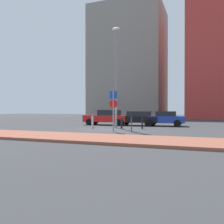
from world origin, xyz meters
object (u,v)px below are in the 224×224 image
(parked_car_red, at_px, (107,117))
(traffic_bollard_mid, at_px, (142,123))
(parking_meter, at_px, (131,120))
(street_lamp, at_px, (116,70))
(parking_sign_post, at_px, (113,106))
(traffic_bollard_near, at_px, (92,123))
(parked_car_blue, at_px, (164,118))
(parked_car_black, at_px, (138,118))
(traffic_bollard_edge, at_px, (92,122))
(traffic_bollard_far, at_px, (122,123))

(parked_car_red, height_order, traffic_bollard_mid, parked_car_red)
(parking_meter, relative_size, street_lamp, 0.15)
(parking_sign_post, height_order, traffic_bollard_near, parking_sign_post)
(parked_car_blue, xyz_separation_m, traffic_bollard_mid, (-1.11, -4.22, -0.30))
(parking_sign_post, xyz_separation_m, traffic_bollard_near, (-2.73, 2.24, -1.36))
(traffic_bollard_near, bearing_deg, parked_car_black, 61.83)
(parked_car_red, xyz_separation_m, traffic_bollard_mid, (4.65, -3.80, -0.35))
(parked_car_black, distance_m, parked_car_blue, 2.54)
(parked_car_blue, height_order, traffic_bollard_edge, parked_car_blue)
(parked_car_blue, bearing_deg, parking_sign_post, -108.14)
(parking_meter, bearing_deg, parking_sign_post, -171.20)
(parked_car_red, height_order, parking_meter, parked_car_red)
(parking_meter, bearing_deg, traffic_bollard_mid, 89.17)
(parking_meter, distance_m, traffic_bollard_mid, 3.04)
(parking_sign_post, height_order, traffic_bollard_far, parking_sign_post)
(parked_car_black, relative_size, traffic_bollard_far, 4.59)
(parked_car_red, relative_size, traffic_bollard_near, 4.85)
(traffic_bollard_mid, distance_m, traffic_bollard_edge, 4.67)
(traffic_bollard_edge, bearing_deg, parking_meter, -36.12)
(parking_meter, height_order, traffic_bollard_near, parking_meter)
(parking_meter, xyz_separation_m, street_lamp, (-2.37, 3.37, 4.12))
(parked_car_red, bearing_deg, traffic_bollard_edge, -90.10)
(parking_meter, distance_m, traffic_bollard_far, 3.36)
(traffic_bollard_near, distance_m, traffic_bollard_far, 2.46)
(parked_car_black, xyz_separation_m, street_lamp, (-1.00, -3.59, 4.24))
(parked_car_black, relative_size, traffic_bollard_near, 4.34)
(parked_car_red, xyz_separation_m, parking_meter, (4.61, -6.81, 0.07))
(street_lamp, height_order, traffic_bollard_mid, street_lamp)
(traffic_bollard_mid, xyz_separation_m, traffic_bollard_far, (-1.73, -0.14, 0.01))
(traffic_bollard_edge, bearing_deg, parked_car_black, 47.96)
(parked_car_red, distance_m, parking_sign_post, 7.82)
(street_lamp, bearing_deg, traffic_bollard_near, -140.93)
(parked_car_black, bearing_deg, street_lamp, -105.50)
(street_lamp, relative_size, traffic_bollard_near, 9.15)
(parked_car_black, height_order, parked_car_blue, parked_car_blue)
(parked_car_blue, distance_m, traffic_bollard_edge, 6.95)
(parked_car_red, xyz_separation_m, street_lamp, (2.24, -3.43, 4.19))
(parking_meter, bearing_deg, street_lamp, 125.07)
(street_lamp, relative_size, traffic_bollard_mid, 9.81)
(parked_car_black, bearing_deg, parking_sign_post, -89.24)
(street_lamp, xyz_separation_m, traffic_bollard_near, (-1.64, -1.33, -4.51))
(parked_car_blue, distance_m, traffic_bollard_near, 7.33)
(parking_sign_post, xyz_separation_m, street_lamp, (-1.09, 3.57, 3.14))
(traffic_bollard_edge, bearing_deg, traffic_bollard_far, -9.61)
(traffic_bollard_far, bearing_deg, parked_car_black, 85.55)
(traffic_bollard_near, bearing_deg, traffic_bollard_mid, 13.49)
(parked_car_red, distance_m, street_lamp, 5.86)
(traffic_bollard_far, bearing_deg, street_lamp, 143.62)
(parked_car_black, bearing_deg, parked_car_red, -177.24)
(parking_meter, relative_size, traffic_bollard_far, 1.48)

